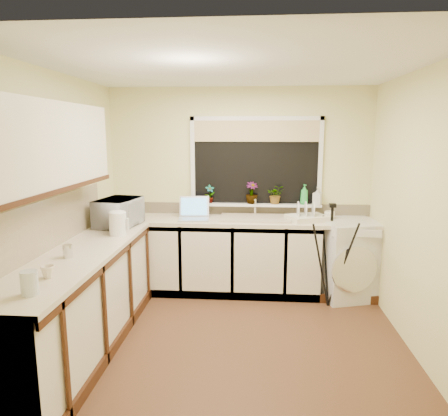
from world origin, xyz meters
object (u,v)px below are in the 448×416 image
kettle (118,224)px  cup_back (330,215)px  glass_jug (29,283)px  tripod (330,256)px  soap_bottle_clear (317,196)px  steel_jar (68,251)px  dish_rack (307,218)px  washing_machine (348,259)px  plant_c (252,193)px  cup_left (48,272)px  laptop (194,213)px  microwave (119,212)px  plant_a (210,194)px  plant_d (276,195)px  soap_bottle_green (304,194)px

kettle → cup_back: 2.42m
kettle → glass_jug: kettle is taller
tripod → soap_bottle_clear: soap_bottle_clear is taller
glass_jug → steel_jar: bearing=98.5°
dish_rack → kettle: bearing=-179.8°
washing_machine → plant_c: (-1.14, 0.25, 0.73)m
cup_back → cup_left: size_ratio=1.33×
laptop → soap_bottle_clear: size_ratio=1.82×
washing_machine → laptop: (-1.82, 0.01, 0.51)m
microwave → plant_a: 1.16m
kettle → plant_c: plant_c is taller
plant_c → plant_d: 0.29m
plant_d → cup_back: plant_d is taller
plant_c → soap_bottle_green: size_ratio=1.09×
steel_jar → kettle: bearing=77.9°
cup_left → microwave: bearing=91.3°
tripod → steel_jar: bearing=-130.8°
steel_jar → plant_d: 2.57m
steel_jar → plant_c: plant_c is taller
laptop → plant_c: size_ratio=1.45×
plant_d → cup_left: size_ratio=2.44×
glass_jug → microwave: size_ratio=0.29×
microwave → soap_bottle_clear: size_ratio=2.56×
laptop → cup_left: size_ratio=4.09×
kettle → washing_machine: bearing=18.6°
kettle → soap_bottle_clear: size_ratio=1.06×
dish_rack → soap_bottle_green: 0.35m
dish_rack → microwave: 2.13m
washing_machine → cup_back: bearing=139.3°
kettle → cup_left: bearing=-94.1°
tripod → plant_c: plant_c is taller
microwave → cup_left: bearing=-169.4°
laptop → tripod: 1.63m
plant_c → soap_bottle_clear: 0.79m
laptop → soap_bottle_clear: 1.50m
washing_machine → glass_jug: (-2.50, -2.37, 0.52)m
washing_machine → tripod: (-0.27, -0.32, 0.13)m
plant_a → tripod: bearing=-22.6°
dish_rack → cup_left: bearing=-157.4°
washing_machine → kettle: bearing=-177.2°
steel_jar → plant_a: (0.97, 1.85, 0.21)m
microwave → cup_back: microwave is taller
kettle → tripod: size_ratio=0.19×
soap_bottle_green → plant_c: bearing=179.7°
plant_c → soap_bottle_green: plant_c is taller
kettle → soap_bottle_green: bearing=28.9°
laptop → kettle: laptop is taller
dish_rack → microwave: microwave is taller
laptop → cup_back: (1.60, 0.09, -0.02)m
dish_rack → glass_jug: bearing=-152.9°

